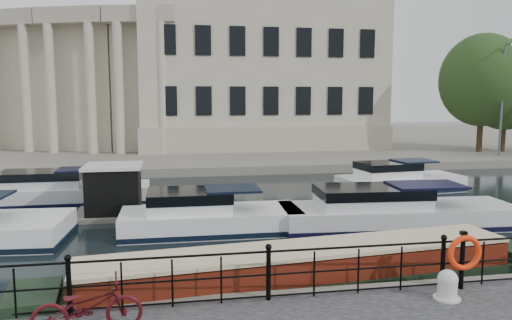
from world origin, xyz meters
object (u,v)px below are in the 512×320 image
at_px(bicycle, 87,307).
at_px(mooring_bollard, 447,285).
at_px(harbour_hut, 114,193).
at_px(life_ring_post, 464,254).
at_px(narrowboat, 303,280).

relative_size(bicycle, mooring_bollard, 3.03).
height_order(bicycle, harbour_hut, harbour_hut).
bearing_deg(life_ring_post, mooring_bollard, -146.61).
distance_m(bicycle, life_ring_post, 7.94).
height_order(narrowboat, harbour_hut, harbour_hut).
xyz_separation_m(mooring_bollard, harbour_hut, (-7.94, 11.40, 0.10)).
distance_m(bicycle, harbour_hut, 11.70).
height_order(mooring_bollard, narrowboat, narrowboat).
height_order(mooring_bollard, harbour_hut, harbour_hut).
distance_m(mooring_bollard, narrowboat, 3.35).
bearing_deg(mooring_bollard, life_ring_post, 33.39).
bearing_deg(harbour_hut, life_ring_post, -51.58).
relative_size(narrowboat, harbour_hut, 4.36).
bearing_deg(narrowboat, life_ring_post, -33.37).
bearing_deg(harbour_hut, narrowboat, -59.64).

